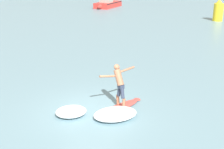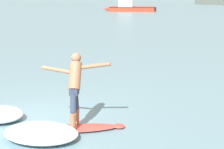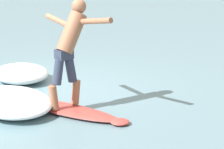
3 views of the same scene
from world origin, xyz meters
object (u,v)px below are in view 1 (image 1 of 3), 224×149
object	(u,v)px
surfer	(119,82)
small_boat_offshore	(107,3)
surfboard	(121,107)
channel_marker_buoy	(218,11)

from	to	relation	value
surfer	small_boat_offshore	xyz separation A→B (m)	(-0.51, 33.59, -0.48)
surfboard	channel_marker_buoy	world-z (taller)	channel_marker_buoy
surfboard	small_boat_offshore	world-z (taller)	small_boat_offshore
surfboard	surfer	world-z (taller)	surfer
surfer	small_boat_offshore	distance (m)	33.60
surfer	small_boat_offshore	size ratio (longest dim) A/B	0.31
channel_marker_buoy	small_boat_offshore	bearing A→B (deg)	135.93
surfer	channel_marker_buoy	xyz separation A→B (m)	(11.59, 21.88, -0.09)
small_boat_offshore	surfboard	bearing A→B (deg)	-88.96
surfboard	surfer	xyz separation A→B (m)	(-0.10, 0.09, 1.11)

